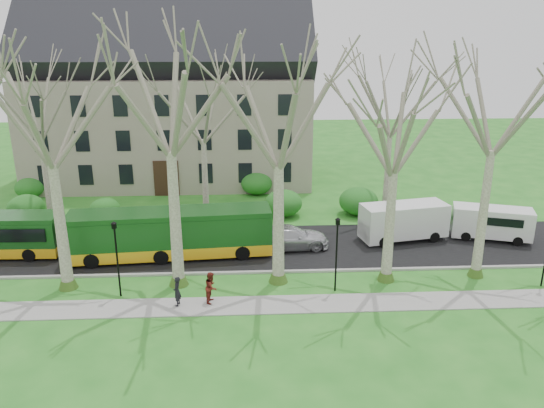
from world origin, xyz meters
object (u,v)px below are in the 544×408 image
(bus_follow, at_px, (171,233))
(sedan, at_px, (289,237))
(van_b, at_px, (492,224))
(pedestrian_a, at_px, (177,291))
(van_a, at_px, (404,222))
(pedestrian_b, at_px, (211,287))

(bus_follow, relative_size, sedan, 2.38)
(van_b, distance_m, pedestrian_a, 22.53)
(sedan, height_order, van_a, van_a)
(sedan, relative_size, pedestrian_b, 3.11)
(van_b, bearing_deg, pedestrian_b, -138.36)
(sedan, distance_m, van_a, 8.21)
(van_a, distance_m, pedestrian_a, 17.06)
(van_b, xyz_separation_m, pedestrian_a, (-20.87, -8.49, -0.33))
(van_b, bearing_deg, pedestrian_a, -139.44)
(bus_follow, height_order, pedestrian_a, bus_follow)
(bus_follow, relative_size, van_b, 2.44)
(bus_follow, height_order, sedan, bus_follow)
(pedestrian_a, bearing_deg, van_a, 127.43)
(van_a, xyz_separation_m, pedestrian_a, (-14.67, -8.70, -0.48))
(van_b, relative_size, pedestrian_a, 3.21)
(van_b, height_order, pedestrian_a, van_b)
(pedestrian_b, bearing_deg, sedan, -22.47)
(bus_follow, distance_m, van_b, 22.06)
(pedestrian_a, bearing_deg, bus_follow, -163.67)
(bus_follow, xyz_separation_m, pedestrian_b, (2.90, -6.29, -0.73))
(van_a, distance_m, van_b, 6.20)
(sedan, xyz_separation_m, pedestrian_a, (-6.57, -7.54, 0.04))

